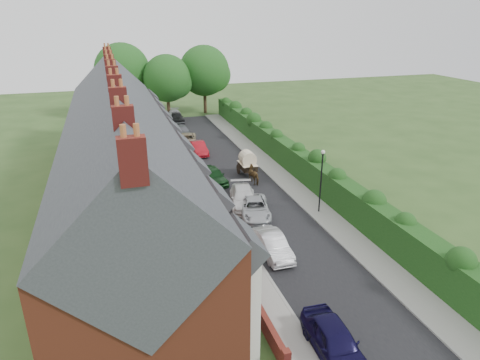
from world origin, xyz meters
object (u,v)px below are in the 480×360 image
object	(u,v)px
lamppost	(321,173)
car_green	(213,175)
car_white	(243,198)
car_red	(198,148)
car_beige	(187,140)
car_silver_b	(255,208)
car_navy	(335,341)
car_black	(177,117)
car_grey	(182,131)
car_silver_a	(272,245)
horse	(254,175)
horse_cart	(248,162)

from	to	relation	value
lamppost	car_green	bearing A→B (deg)	126.66
lamppost	car_white	world-z (taller)	lamppost
car_red	car_beige	distance (m)	3.84
lamppost	car_silver_b	bearing A→B (deg)	168.69
car_navy	car_silver_b	distance (m)	14.86
car_navy	car_black	distance (m)	46.86
car_navy	car_green	bearing A→B (deg)	92.68
car_grey	car_navy	bearing A→B (deg)	-90.95
car_beige	car_grey	bearing A→B (deg)	98.04
car_navy	car_red	distance (m)	31.39
car_beige	car_navy	bearing A→B (deg)	-80.81
lamppost	car_silver_a	distance (m)	7.91
car_silver_b	horse	distance (m)	6.90
car_beige	horse	distance (m)	14.35
car_grey	horse_cart	xyz separation A→B (m)	(3.57, -15.81, 0.73)
car_silver_b	car_green	distance (m)	7.73
car_navy	car_silver_b	xyz separation A→B (m)	(1.29, 14.80, -0.12)
car_silver_b	car_green	bearing A→B (deg)	113.13
car_red	horse	size ratio (longest dim) A/B	2.19
car_navy	car_beige	size ratio (longest dim) A/B	0.98
car_green	car_beige	world-z (taller)	car_green
car_silver_b	car_red	bearing A→B (deg)	105.77
car_beige	car_silver_a	bearing A→B (deg)	-79.63
car_green	car_black	size ratio (longest dim) A/B	1.00
car_grey	car_white	bearing A→B (deg)	-88.34
horse	car_red	bearing A→B (deg)	-85.96
car_beige	car_black	distance (m)	11.68
car_silver_b	car_grey	world-z (taller)	car_grey
car_navy	car_black	size ratio (longest dim) A/B	1.06
car_red	car_black	distance (m)	15.47
car_green	car_black	xyz separation A→B (m)	(0.69, 24.46, -0.00)
car_navy	car_silver_a	size ratio (longest dim) A/B	1.07
lamppost	car_green	world-z (taller)	lamppost
car_silver_b	car_red	world-z (taller)	car_red
car_silver_a	car_green	bearing A→B (deg)	91.84
car_red	car_black	bearing A→B (deg)	87.31
car_red	horse	bearing A→B (deg)	-74.74
car_navy	car_silver_a	xyz separation A→B (m)	(0.51, 9.06, -0.08)
car_black	horse_cart	world-z (taller)	horse_cart
car_silver_b	car_black	size ratio (longest dim) A/B	1.09
car_green	car_white	bearing A→B (deg)	-85.84
car_green	car_navy	bearing A→B (deg)	-96.79
car_green	car_grey	world-z (taller)	car_green
car_beige	horse_cart	world-z (taller)	horse_cart
lamppost	car_silver_a	size ratio (longest dim) A/B	1.20
car_silver_b	car_green	size ratio (longest dim) A/B	1.09
lamppost	car_grey	distance (m)	26.31
car_silver_b	car_red	size ratio (longest dim) A/B	1.13
car_white	car_black	bearing A→B (deg)	103.06
car_white	car_black	world-z (taller)	car_black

